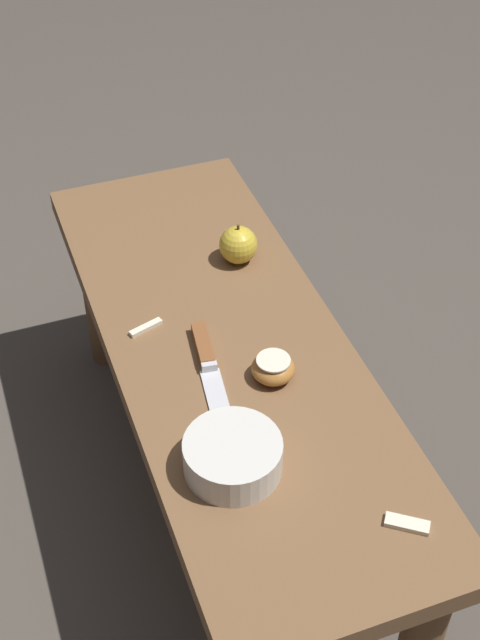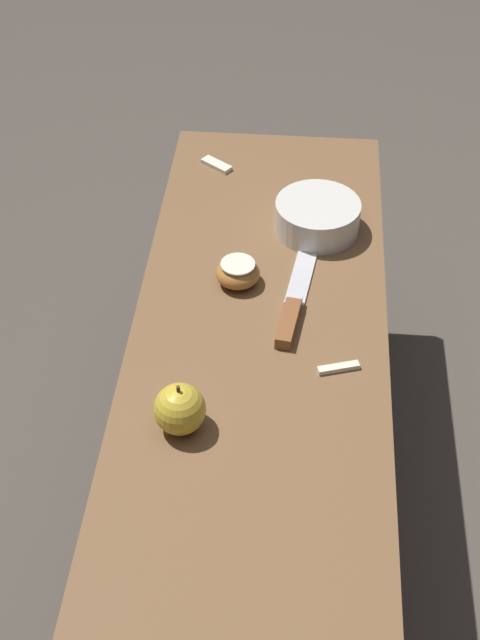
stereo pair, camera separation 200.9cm
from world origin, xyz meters
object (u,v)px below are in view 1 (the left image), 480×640
at_px(wooden_bench, 228,377).
at_px(apple_cut, 273,368).
at_px(bowl, 233,456).
at_px(apple_whole, 238,245).
at_px(knife, 208,363).

relative_size(wooden_bench, apple_cut, 15.47).
xyz_separation_m(wooden_bench, apple_cut, (0.10, 0.04, 0.10)).
bearing_deg(bowl, apple_cut, 140.85).
height_order(apple_whole, bowl, apple_whole).
bearing_deg(apple_whole, apple_cut, -9.58).
xyz_separation_m(wooden_bench, bowl, (0.25, -0.08, 0.11)).
bearing_deg(wooden_bench, knife, -50.43).
height_order(knife, apple_cut, apple_cut).
xyz_separation_m(knife, apple_cut, (0.06, 0.09, 0.01)).
height_order(knife, bowl, bowl).
distance_m(wooden_bench, knife, 0.11).
bearing_deg(bowl, apple_whole, 159.07).
bearing_deg(knife, wooden_bench, 137.39).
bearing_deg(apple_whole, knife, -30.03).
distance_m(apple_whole, apple_cut, 0.31).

